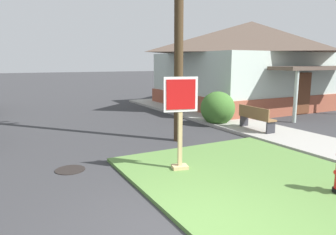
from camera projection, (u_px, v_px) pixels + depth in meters
The scene contains 7 objects.
grass_corner_patch at pixel (249, 176), 6.94m from camera, with size 4.89×5.25×0.08m, color #567F3D.
sidewalk_strip at pixel (237, 124), 12.66m from camera, with size 2.20×18.61×0.12m, color #9E9B93.
stop_sign at pixel (180, 124), 7.10m from camera, with size 0.77×0.36×2.14m.
manhole_cover at pixel (70, 170), 7.43m from camera, with size 0.70×0.70×0.02m, color black.
street_bench at pixel (256, 117), 11.25m from camera, with size 0.49×1.60×0.85m.
corner_house at pixel (250, 63), 18.20m from camera, with size 9.55×9.23×4.85m.
shrub_by_curb at pixel (218, 108), 12.68m from camera, with size 1.40×1.40×1.38m, color #3C6A2A.
Camera 1 is at (-2.34, -3.48, 2.54)m, focal length 33.26 mm.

